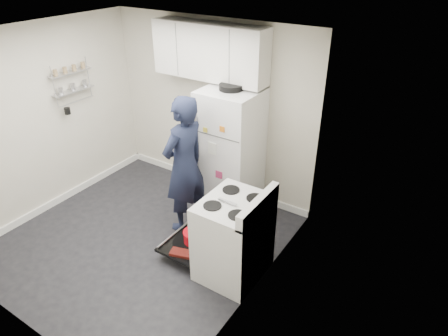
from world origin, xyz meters
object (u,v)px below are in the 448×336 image
Objects in this scene: refrigerator at (230,152)px; open_oven_door at (192,240)px; electric_range at (233,238)px; person at (184,166)px.

open_oven_door is at bearing -82.15° from refrigerator.
electric_range is 1.56× the size of open_oven_door.
refrigerator is at bearing 97.85° from open_oven_door.
electric_range is at bearing -56.64° from refrigerator.
refrigerator is at bearing 123.36° from electric_range.
electric_range is 0.61× the size of person.
refrigerator is 0.73m from person.
person is at bearing 156.98° from electric_range.
refrigerator reaches higher than open_oven_door.
open_oven_door is 0.39× the size of refrigerator.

